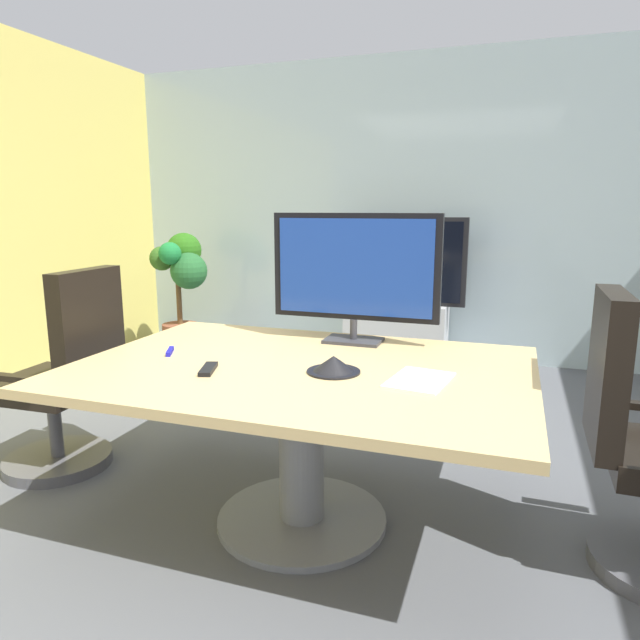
% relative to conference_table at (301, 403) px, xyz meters
% --- Properties ---
extents(ground_plane, '(7.41, 7.41, 0.00)m').
position_rel_conference_table_xyz_m(ground_plane, '(0.03, -0.09, -0.56)').
color(ground_plane, '#515459').
extents(wall_back_glass_partition, '(5.92, 0.10, 2.73)m').
position_rel_conference_table_xyz_m(wall_back_glass_partition, '(0.03, 3.11, 0.80)').
color(wall_back_glass_partition, '#9EB2B7').
rests_on(wall_back_glass_partition, ground).
extents(conference_table, '(1.92, 1.32, 0.73)m').
position_rel_conference_table_xyz_m(conference_table, '(0.00, 0.00, 0.00)').
color(conference_table, tan).
rests_on(conference_table, ground).
extents(office_chair_left, '(0.60, 0.58, 1.09)m').
position_rel_conference_table_xyz_m(office_chair_left, '(-1.37, 0.09, -0.10)').
color(office_chair_left, '#4C4C51').
rests_on(office_chair_left, ground).
extents(tv_monitor, '(0.84, 0.18, 0.64)m').
position_rel_conference_table_xyz_m(tv_monitor, '(0.10, 0.49, 0.53)').
color(tv_monitor, '#333338').
rests_on(tv_monitor, conference_table).
extents(wall_display_unit, '(1.20, 0.36, 1.31)m').
position_rel_conference_table_xyz_m(wall_display_unit, '(-0.14, 2.76, -0.12)').
color(wall_display_unit, '#B7BABC').
rests_on(wall_display_unit, ground).
extents(potted_plant, '(0.56, 0.62, 1.15)m').
position_rel_conference_table_xyz_m(potted_plant, '(-2.13, 2.41, 0.15)').
color(potted_plant, brown).
rests_on(potted_plant, ground).
extents(conference_phone, '(0.22, 0.22, 0.07)m').
position_rel_conference_table_xyz_m(conference_phone, '(0.16, -0.05, 0.20)').
color(conference_phone, black).
rests_on(conference_phone, conference_table).
extents(remote_control, '(0.10, 0.18, 0.02)m').
position_rel_conference_table_xyz_m(remote_control, '(-0.33, -0.21, 0.18)').
color(remote_control, black).
rests_on(remote_control, conference_table).
extents(whiteboard_marker, '(0.07, 0.13, 0.02)m').
position_rel_conference_table_xyz_m(whiteboard_marker, '(-0.64, -0.01, 0.18)').
color(whiteboard_marker, '#1919A5').
rests_on(whiteboard_marker, conference_table).
extents(paper_notepad, '(0.25, 0.33, 0.01)m').
position_rel_conference_table_xyz_m(paper_notepad, '(0.52, -0.06, 0.18)').
color(paper_notepad, white).
rests_on(paper_notepad, conference_table).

